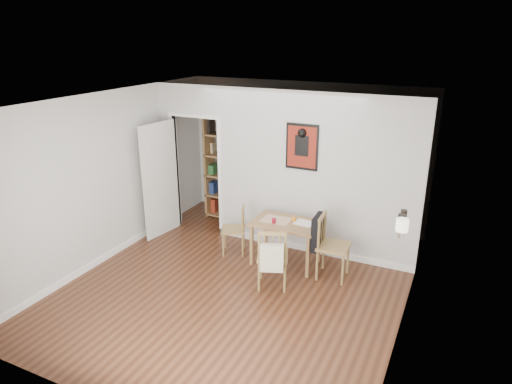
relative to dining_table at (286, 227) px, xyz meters
The scene contains 15 objects.
ground 1.09m from the dining_table, 114.44° to the right, with size 5.20×5.20×0.00m, color #562F1C.
room_shell 0.91m from the dining_table, 117.32° to the left, with size 5.20×5.20×5.20m.
dining_table is the anchor object (origin of this frame).
chair_left 0.92m from the dining_table, behind, with size 0.53×0.53×0.80m.
chair_right 0.77m from the dining_table, ahead, with size 0.57×0.51×0.96m.
chair_front 0.73m from the dining_table, 83.11° to the right, with size 0.59×0.63×0.92m.
bookshelf 2.15m from the dining_table, 143.12° to the left, with size 0.88×0.35×2.08m.
fireplace 1.88m from the dining_table, 17.60° to the right, with size 0.45×1.25×1.16m.
red_glass 0.23m from the dining_table, 141.04° to the right, with size 0.06×0.06×0.08m, color maroon.
orange_fruit 0.17m from the dining_table, 32.44° to the left, with size 0.07×0.07×0.07m, color orange.
placemat 0.19m from the dining_table, behind, with size 0.43×0.32×0.00m, color beige.
notebook 0.29m from the dining_table, 14.10° to the left, with size 0.29×0.21×0.01m, color white.
mantel_lamp 2.09m from the dining_table, 25.96° to the right, with size 0.15×0.15×0.23m.
ceramic_jar_a 1.86m from the dining_table, 13.96° to the right, with size 0.10×0.10×0.12m, color black.
ceramic_jar_b 1.82m from the dining_table, ahead, with size 0.08×0.08×0.11m, color black.
Camera 1 is at (2.68, -5.13, 3.43)m, focal length 32.00 mm.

